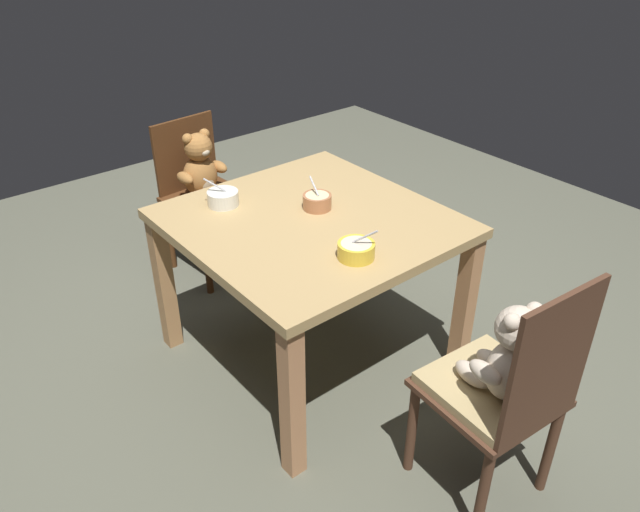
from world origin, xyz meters
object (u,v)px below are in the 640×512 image
at_px(porridge_bowl_white_near_left, 223,198).
at_px(porridge_bowl_terracotta_center, 317,201).
at_px(teddy_chair_near_right, 505,376).
at_px(teddy_chair_near_left, 202,180).
at_px(porridge_bowl_yellow_near_right, 356,250).
at_px(dining_table, 311,239).

relative_size(porridge_bowl_white_near_left, porridge_bowl_terracotta_center, 1.02).
bearing_deg(teddy_chair_near_right, porridge_bowl_terracotta_center, 1.51).
distance_m(teddy_chair_near_left, porridge_bowl_terracotta_center, 0.95).
height_order(porridge_bowl_yellow_near_right, porridge_bowl_terracotta_center, porridge_bowl_yellow_near_right).
bearing_deg(dining_table, teddy_chair_near_left, 177.54).
relative_size(dining_table, porridge_bowl_yellow_near_right, 7.60).
distance_m(dining_table, porridge_bowl_yellow_near_right, 0.37).
bearing_deg(teddy_chair_near_right, porridge_bowl_white_near_left, 14.76).
bearing_deg(dining_table, teddy_chair_near_right, 1.34).
xyz_separation_m(dining_table, porridge_bowl_white_near_left, (-0.33, -0.21, 0.13)).
height_order(teddy_chair_near_right, porridge_bowl_white_near_left, teddy_chair_near_right).
relative_size(teddy_chair_near_left, porridge_bowl_yellow_near_right, 5.97).
bearing_deg(teddy_chair_near_right, dining_table, 5.99).
bearing_deg(porridge_bowl_white_near_left, teddy_chair_near_left, 158.91).
height_order(teddy_chair_near_right, porridge_bowl_terracotta_center, teddy_chair_near_right).
xyz_separation_m(teddy_chair_near_right, porridge_bowl_terracotta_center, (-1.02, 0.06, 0.21)).
bearing_deg(porridge_bowl_yellow_near_right, teddy_chair_near_right, 7.40).
height_order(dining_table, porridge_bowl_white_near_left, porridge_bowl_white_near_left).
relative_size(teddy_chair_near_left, porridge_bowl_terracotta_center, 6.40).
relative_size(dining_table, teddy_chair_near_right, 1.13).
height_order(porridge_bowl_white_near_left, porridge_bowl_yellow_near_right, same).
relative_size(dining_table, porridge_bowl_terracotta_center, 8.15).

